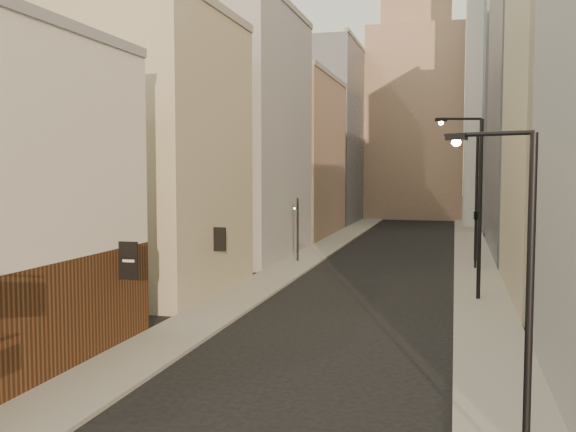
% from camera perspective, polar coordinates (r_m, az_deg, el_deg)
% --- Properties ---
extents(sidewalk_left, '(3.00, 140.00, 0.15)m').
position_cam_1_polar(sidewalk_left, '(64.79, 4.35, -2.19)').
color(sidewalk_left, '#9B978E').
rests_on(sidewalk_left, ground).
extents(sidewalk_right, '(3.00, 140.00, 0.15)m').
position_cam_1_polar(sidewalk_right, '(63.78, 15.92, -2.43)').
color(sidewalk_right, '#9B978E').
rests_on(sidewalk_right, ground).
extents(left_bldg_beige, '(8.00, 12.00, 16.00)m').
position_cam_1_polar(left_bldg_beige, '(38.34, -11.69, 5.31)').
color(left_bldg_beige, '#9D9378').
rests_on(left_bldg_beige, ground).
extents(left_bldg_grey, '(8.00, 16.00, 20.00)m').
position_cam_1_polar(left_bldg_grey, '(53.23, -4.01, 7.16)').
color(left_bldg_grey, gray).
rests_on(left_bldg_grey, ground).
extents(left_bldg_tan, '(8.00, 18.00, 17.00)m').
position_cam_1_polar(left_bldg_tan, '(70.46, 0.69, 5.19)').
color(left_bldg_tan, '#91725D').
rests_on(left_bldg_tan, ground).
extents(left_bldg_wingrid, '(8.00, 20.00, 24.00)m').
position_cam_1_polar(left_bldg_wingrid, '(90.12, 3.78, 7.16)').
color(left_bldg_wingrid, gray).
rests_on(left_bldg_wingrid, ground).
extents(right_bldg_wingrid, '(8.00, 20.00, 26.00)m').
position_cam_1_polar(right_bldg_wingrid, '(59.10, 21.69, 9.50)').
color(right_bldg_wingrid, gray).
rests_on(right_bldg_wingrid, ground).
extents(highrise, '(21.00, 23.00, 51.20)m').
position_cam_1_polar(highrise, '(89.31, 23.60, 15.71)').
color(highrise, gray).
rests_on(highrise, ground).
extents(clock_tower, '(14.00, 14.00, 44.90)m').
position_cam_1_polar(clock_tower, '(101.10, 11.33, 9.95)').
color(clock_tower, '#91725D').
rests_on(clock_tower, ground).
extents(white_tower, '(8.00, 8.00, 41.50)m').
position_cam_1_polar(white_tower, '(87.29, 18.17, 11.43)').
color(white_tower, silver).
rests_on(white_tower, ground).
extents(streetlamp_near, '(1.98, 0.93, 7.98)m').
position_cam_1_polar(streetlamp_near, '(15.24, 19.97, -5.79)').
color(streetlamp_near, black).
rests_on(streetlamp_near, ground).
extents(streetlamp_mid, '(2.55, 0.88, 9.93)m').
position_cam_1_polar(streetlamp_mid, '(35.96, 16.32, 1.61)').
color(streetlamp_mid, black).
rests_on(streetlamp_mid, ground).
extents(streetlamp_far, '(2.61, 0.57, 9.98)m').
position_cam_1_polar(streetlamp_far, '(51.48, 16.13, 2.33)').
color(streetlamp_far, black).
rests_on(streetlamp_far, ground).
extents(traffic_light_left, '(0.59, 0.51, 5.00)m').
position_cam_1_polar(traffic_light_left, '(49.31, 0.86, -0.02)').
color(traffic_light_left, black).
rests_on(traffic_light_left, ground).
extents(traffic_light_right, '(0.74, 0.74, 5.00)m').
position_cam_1_polar(traffic_light_right, '(47.59, 16.39, -0.07)').
color(traffic_light_right, black).
rests_on(traffic_light_right, ground).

